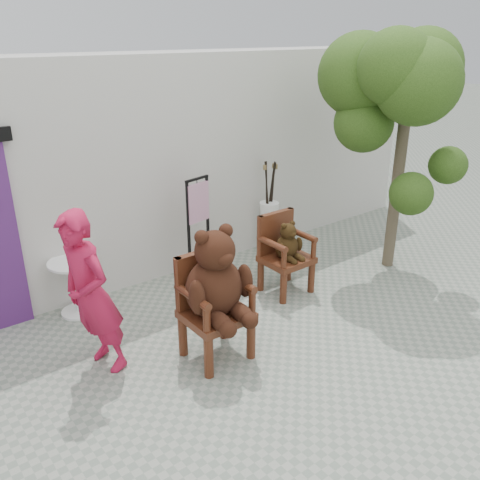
{
  "coord_description": "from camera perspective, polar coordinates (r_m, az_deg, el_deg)",
  "views": [
    {
      "loc": [
        -3.69,
        -3.24,
        3.26
      ],
      "look_at": [
        -0.27,
        1.18,
        0.95
      ],
      "focal_mm": 38.0,
      "sensor_mm": 36.0,
      "label": 1
    }
  ],
  "objects": [
    {
      "name": "person",
      "position": [
        5.18,
        -16.37,
        -5.88
      ],
      "size": [
        0.56,
        0.72,
        1.76
      ],
      "primitive_type": "imported",
      "rotation": [
        0.0,
        0.0,
        -1.34
      ],
      "color": "#AC1539",
      "rests_on": "ground"
    },
    {
      "name": "back_wall",
      "position": [
        7.55,
        -7.42,
        8.79
      ],
      "size": [
        9.0,
        1.0,
        3.0
      ],
      "primitive_type": "cube",
      "color": "beige",
      "rests_on": "ground"
    },
    {
      "name": "cafe_table",
      "position": [
        6.51,
        -17.98,
        -4.37
      ],
      "size": [
        0.6,
        0.6,
        0.7
      ],
      "rotation": [
        0.0,
        0.0,
        0.31
      ],
      "color": "white",
      "rests_on": "ground"
    },
    {
      "name": "chair_big",
      "position": [
        5.22,
        -2.79,
        -5.29
      ],
      "size": [
        0.74,
        0.78,
        1.49
      ],
      "color": "#3D1A0D",
      "rests_on": "ground"
    },
    {
      "name": "stool_bucket",
      "position": [
        7.88,
        3.28,
        3.02
      ],
      "size": [
        0.32,
        0.32,
        1.45
      ],
      "rotation": [
        0.0,
        0.0,
        0.18
      ],
      "color": "white",
      "rests_on": "ground"
    },
    {
      "name": "tree",
      "position": [
        7.08,
        16.81,
        16.37
      ],
      "size": [
        1.74,
        1.89,
        3.32
      ],
      "rotation": [
        0.0,
        0.0,
        0.4
      ],
      "color": "#413627",
      "rests_on": "ground"
    },
    {
      "name": "ground_plane",
      "position": [
        5.9,
        9.31,
        -11.45
      ],
      "size": [
        60.0,
        60.0,
        0.0
      ],
      "primitive_type": "plane",
      "color": "gray",
      "rests_on": "ground"
    },
    {
      "name": "chair_small",
      "position": [
        6.7,
        5.02,
        -0.87
      ],
      "size": [
        0.61,
        0.55,
        1.06
      ],
      "color": "#3D1A0D",
      "rests_on": "ground"
    },
    {
      "name": "display_stand",
      "position": [
        6.88,
        -4.6,
        -0.51
      ],
      "size": [
        0.51,
        0.43,
        1.51
      ],
      "rotation": [
        0.0,
        0.0,
        0.2
      ],
      "color": "black",
      "rests_on": "ground"
    }
  ]
}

